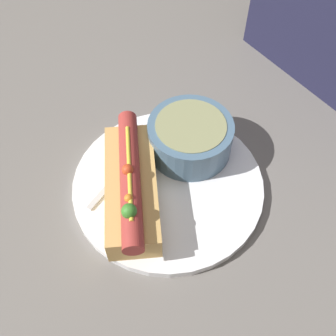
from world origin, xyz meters
The scene contains 5 objects.
ground_plane centered at (0.00, 0.00, 0.00)m, with size 4.00×4.00×0.00m, color slate.
dinner_plate centered at (0.00, 0.00, 0.01)m, with size 0.26×0.26×0.01m.
hot_dog centered at (-0.01, -0.05, 0.04)m, with size 0.19×0.14×0.07m.
soup_bowl centered at (-0.03, 0.06, 0.04)m, with size 0.12×0.12×0.05m.
spoon centered at (-0.07, 0.01, 0.02)m, with size 0.08×0.16×0.01m.
Camera 1 is at (0.24, -0.17, 0.45)m, focal length 42.00 mm.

